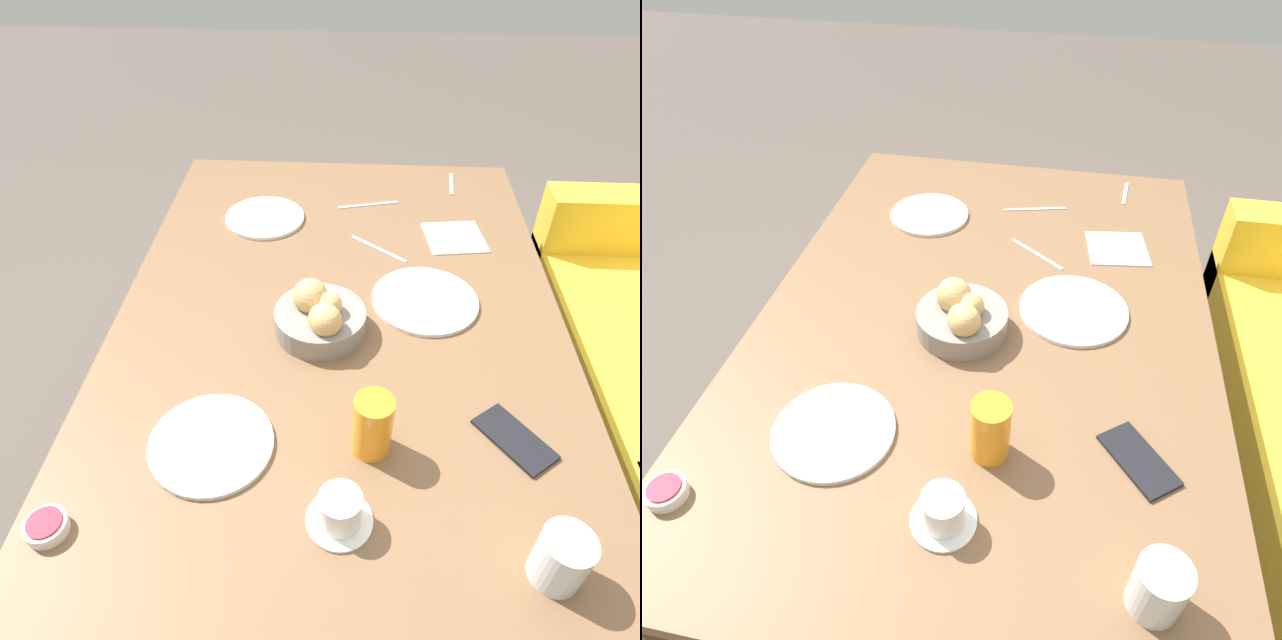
{
  "view_description": "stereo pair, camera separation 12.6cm",
  "coord_description": "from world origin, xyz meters",
  "views": [
    {
      "loc": [
        1.0,
        0.01,
        1.58
      ],
      "look_at": [
        0.06,
        -0.04,
        0.74
      ],
      "focal_mm": 32.0,
      "sensor_mm": 36.0,
      "label": 1
    },
    {
      "loc": [
        0.98,
        0.14,
        1.58
      ],
      "look_at": [
        0.06,
        -0.04,
        0.74
      ],
      "focal_mm": 32.0,
      "sensor_mm": 36.0,
      "label": 2
    }
  ],
  "objects": [
    {
      "name": "dining_table",
      "position": [
        0.0,
        0.0,
        0.63
      ],
      "size": [
        1.52,
        1.03,
        0.71
      ],
      "color": "brown",
      "rests_on": "ground_plane"
    },
    {
      "name": "jam_bowl_berry",
      "position": [
        0.56,
        -0.45,
        0.73
      ],
      "size": [
        0.07,
        0.07,
        0.03
      ],
      "color": "white",
      "rests_on": "dining_table"
    },
    {
      "name": "knife_silver",
      "position": [
        -0.5,
        0.07,
        0.71
      ],
      "size": [
        0.05,
        0.18,
        0.0
      ],
      "color": "#B7B7BC",
      "rests_on": "dining_table"
    },
    {
      "name": "coffee_cup",
      "position": [
        0.52,
        0.02,
        0.74
      ],
      "size": [
        0.11,
        0.11,
        0.07
      ],
      "color": "white",
      "rests_on": "dining_table"
    },
    {
      "name": "plate_near_left",
      "position": [
        -0.4,
        -0.23,
        0.72
      ],
      "size": [
        0.22,
        0.22,
        0.01
      ],
      "color": "white",
      "rests_on": "dining_table"
    },
    {
      "name": "napkin",
      "position": [
        -0.33,
        0.3,
        0.71
      ],
      "size": [
        0.17,
        0.17,
        0.0
      ],
      "color": "white",
      "rests_on": "dining_table"
    },
    {
      "name": "bread_basket",
      "position": [
        0.06,
        -0.04,
        0.76
      ],
      "size": [
        0.2,
        0.2,
        0.12
      ],
      "color": "gray",
      "rests_on": "dining_table"
    },
    {
      "name": "fork_silver",
      "position": [
        -0.27,
        0.1,
        0.71
      ],
      "size": [
        0.12,
        0.15,
        0.0
      ],
      "color": "#B7B7BC",
      "rests_on": "dining_table"
    },
    {
      "name": "plate_near_right",
      "position": [
        0.38,
        -0.22,
        0.72
      ],
      "size": [
        0.23,
        0.23,
        0.01
      ],
      "color": "white",
      "rests_on": "dining_table"
    },
    {
      "name": "plate_far_center",
      "position": [
        -0.05,
        0.2,
        0.72
      ],
      "size": [
        0.25,
        0.25,
        0.01
      ],
      "color": "white",
      "rests_on": "dining_table"
    },
    {
      "name": "spoon_coffee",
      "position": [
        -0.64,
        0.33,
        0.71
      ],
      "size": [
        0.14,
        0.02,
        0.0
      ],
      "color": "#B7B7BC",
      "rests_on": "dining_table"
    },
    {
      "name": "ground_plane",
      "position": [
        0.0,
        0.0,
        0.0
      ],
      "size": [
        10.0,
        10.0,
        0.0
      ],
      "primitive_type": "plane",
      "color": "#564C44"
    },
    {
      "name": "cell_phone",
      "position": [
        0.34,
        0.34,
        0.72
      ],
      "size": [
        0.16,
        0.15,
        0.01
      ],
      "color": "black",
      "rests_on": "dining_table"
    },
    {
      "name": "water_tumbler",
      "position": [
        0.59,
        0.35,
        0.76
      ],
      "size": [
        0.08,
        0.08,
        0.1
      ],
      "color": "silver",
      "rests_on": "dining_table"
    },
    {
      "name": "juice_glass",
      "position": [
        0.37,
        0.07,
        0.78
      ],
      "size": [
        0.07,
        0.07,
        0.13
      ],
      "color": "orange",
      "rests_on": "dining_table"
    }
  ]
}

